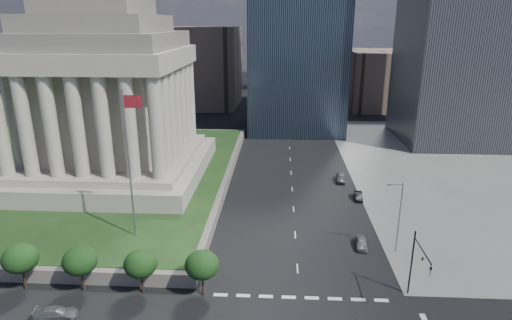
# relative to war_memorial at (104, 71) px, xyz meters

# --- Properties ---
(ground) EXTENTS (500.00, 500.00, 0.00)m
(ground) POSITION_rel_war_memorial_xyz_m (34.00, 52.00, -21.40)
(ground) COLOR black
(ground) RESTS_ON ground
(sidewalk_ne) EXTENTS (68.00, 90.00, 0.03)m
(sidewalk_ne) POSITION_rel_war_memorial_xyz_m (80.00, 12.00, -21.38)
(sidewalk_ne) COLOR slate
(sidewalk_ne) RESTS_ON ground
(plaza_terrace) EXTENTS (66.00, 70.00, 1.80)m
(plaza_terrace) POSITION_rel_war_memorial_xyz_m (-11.00, 2.00, -20.50)
(plaza_terrace) COLOR #6C645C
(plaza_terrace) RESTS_ON ground
(plaza_lawn) EXTENTS (64.00, 68.00, 0.10)m
(plaza_lawn) POSITION_rel_war_memorial_xyz_m (-11.00, 2.00, -19.55)
(plaza_lawn) COLOR #1B3716
(plaza_lawn) RESTS_ON plaza_terrace
(war_memorial) EXTENTS (34.00, 34.00, 39.00)m
(war_memorial) POSITION_rel_war_memorial_xyz_m (0.00, 0.00, 0.00)
(war_memorial) COLOR #AAA18F
(war_memorial) RESTS_ON plaza_lawn
(flagpole) EXTENTS (2.52, 0.24, 20.00)m
(flagpole) POSITION_rel_war_memorial_xyz_m (12.17, -24.00, -8.29)
(flagpole) COLOR slate
(flagpole) RESTS_ON plaza_lawn
(midrise_glass) EXTENTS (26.00, 26.00, 60.00)m
(midrise_glass) POSITION_rel_war_memorial_xyz_m (36.00, 47.00, 8.60)
(midrise_glass) COLOR black
(midrise_glass) RESTS_ON ground
(building_filler_ne) EXTENTS (20.00, 30.00, 20.00)m
(building_filler_ne) POSITION_rel_war_memorial_xyz_m (66.00, 82.00, -11.40)
(building_filler_ne) COLOR brown
(building_filler_ne) RESTS_ON ground
(building_filler_nw) EXTENTS (24.00, 30.00, 28.00)m
(building_filler_nw) POSITION_rel_war_memorial_xyz_m (4.00, 82.00, -7.40)
(building_filler_nw) COLOR brown
(building_filler_nw) RESTS_ON ground
(traffic_signal_ne) EXTENTS (0.30, 5.74, 8.00)m
(traffic_signal_ne) POSITION_rel_war_memorial_xyz_m (46.50, -34.30, -16.15)
(traffic_signal_ne) COLOR black
(traffic_signal_ne) RESTS_ON ground
(street_lamp_north) EXTENTS (2.13, 0.22, 10.00)m
(street_lamp_north) POSITION_rel_war_memorial_xyz_m (47.33, -23.00, -15.74)
(street_lamp_north) COLOR slate
(street_lamp_north) RESTS_ON ground
(suv_grey) EXTENTS (4.69, 2.51, 1.29)m
(suv_grey) POSITION_rel_war_memorial_xyz_m (8.26, -39.00, -20.75)
(suv_grey) COLOR #5A5D62
(suv_grey) RESTS_ON ground
(parked_sedan_near) EXTENTS (1.82, 3.89, 1.29)m
(parked_sedan_near) POSITION_rel_war_memorial_xyz_m (43.00, -22.08, -20.76)
(parked_sedan_near) COLOR gray
(parked_sedan_near) RESTS_ON ground
(parked_sedan_mid) EXTENTS (1.56, 3.83, 1.24)m
(parked_sedan_mid) POSITION_rel_war_memorial_xyz_m (45.50, -5.14, -20.78)
(parked_sedan_mid) COLOR black
(parked_sedan_mid) RESTS_ON ground
(parked_sedan_far) EXTENTS (2.25, 4.67, 1.54)m
(parked_sedan_far) POSITION_rel_war_memorial_xyz_m (43.55, 3.61, -20.63)
(parked_sedan_far) COLOR #4E5055
(parked_sedan_far) RESTS_ON ground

